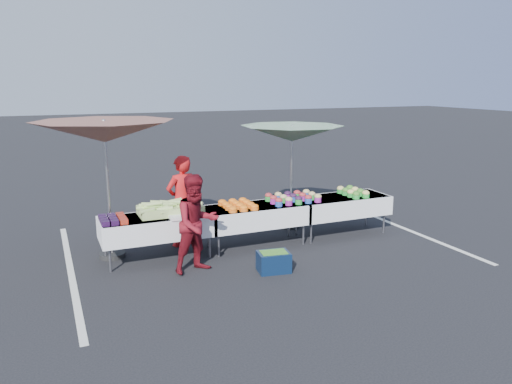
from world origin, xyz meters
name	(u,v)px	position (x,y,z in m)	size (l,w,h in m)	color
ground	(256,245)	(0.00, 0.00, 0.00)	(80.00, 80.00, 0.00)	black
stripe_left	(71,271)	(-3.20, 0.00, 0.00)	(0.10, 5.00, 0.00)	silver
stripe_right	(397,226)	(3.20, 0.00, 0.00)	(0.10, 5.00, 0.00)	silver
table_left	(157,226)	(-1.80, 0.00, 0.58)	(1.86, 0.81, 0.75)	white
table_center	(256,214)	(0.00, 0.00, 0.58)	(1.86, 0.81, 0.75)	white
table_right	(341,205)	(1.80, 0.00, 0.58)	(1.86, 0.81, 0.75)	white
berry_punnets	(113,219)	(-2.51, -0.06, 0.79)	(0.40, 0.54, 0.08)	black
corn_pile	(171,209)	(-1.55, 0.05, 0.84)	(1.16, 0.57, 0.26)	#9BC565
plastic_bags	(179,217)	(-1.50, -0.30, 0.78)	(0.30, 0.25, 0.05)	white
carrot_bowls	(238,205)	(-0.35, -0.01, 0.80)	(0.55, 0.69, 0.11)	orange
potato_cups	(293,197)	(0.75, 0.00, 0.83)	(0.94, 0.58, 0.16)	#2650B3
bean_baskets	(353,192)	(2.06, -0.01, 0.82)	(0.36, 0.68, 0.15)	green
vendor	(182,201)	(-1.22, 0.55, 0.83)	(0.60, 0.40, 1.66)	red
customer	(197,224)	(-1.34, -0.79, 0.78)	(0.76, 0.59, 1.55)	maroon
umbrella_left	(104,133)	(-2.50, 0.40, 2.12)	(2.31, 2.31, 2.34)	black
umbrella_right	(292,134)	(1.12, 0.80, 1.91)	(2.55, 2.55, 2.10)	black
storage_bin	(274,261)	(-0.25, -1.28, 0.17)	(0.54, 0.43, 0.32)	#0A1B36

